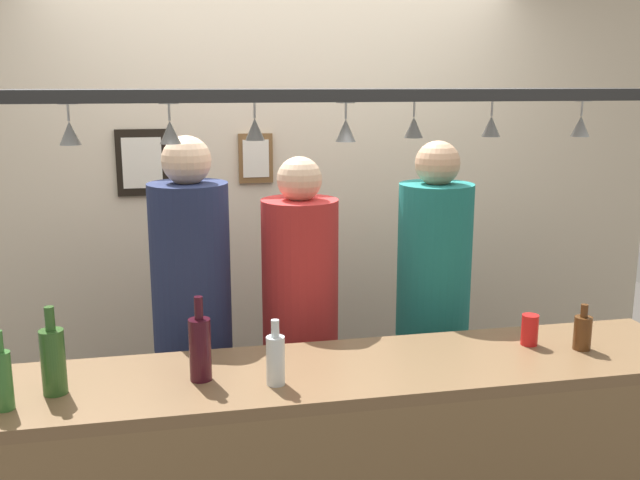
{
  "coord_description": "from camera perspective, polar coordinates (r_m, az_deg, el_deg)",
  "views": [
    {
      "loc": [
        -0.59,
        -2.73,
        1.98
      ],
      "look_at": [
        0.0,
        0.1,
        1.35
      ],
      "focal_mm": 40.42,
      "sensor_mm": 36.0,
      "label": 1
    }
  ],
  "objects": [
    {
      "name": "overhead_glass_rack",
      "position": [
        2.5,
        1.91,
        11.42
      ],
      "size": [
        2.2,
        0.36,
        0.04
      ],
      "primitive_type": "cube",
      "color": "black"
    },
    {
      "name": "bottle_beer_green_import",
      "position": [
        2.49,
        -23.84,
        -9.99
      ],
      "size": [
        0.06,
        0.06,
        0.26
      ],
      "color": "#336B2D",
      "rests_on": "bar_counter"
    },
    {
      "name": "bottle_beer_brown_stubby",
      "position": [
        2.96,
        20.08,
        -6.84
      ],
      "size": [
        0.07,
        0.07,
        0.18
      ],
      "color": "#512D14",
      "rests_on": "bar_counter"
    },
    {
      "name": "person_right_teal_shirt",
      "position": [
        3.39,
        8.95,
        -3.82
      ],
      "size": [
        0.34,
        0.34,
        1.73
      ],
      "color": "#2D334C",
      "rests_on": "ground_plane"
    },
    {
      "name": "person_middle_red_shirt",
      "position": [
        3.24,
        -1.58,
        -5.14
      ],
      "size": [
        0.34,
        0.34,
        1.67
      ],
      "color": "#2D334C",
      "rests_on": "ground_plane"
    },
    {
      "name": "hanging_wineglass_center_right",
      "position": [
        2.64,
        7.44,
        8.94
      ],
      "size": [
        0.07,
        0.07,
        0.13
      ],
      "color": "silver",
      "rests_on": "overhead_glass_rack"
    },
    {
      "name": "hanging_wineglass_right",
      "position": [
        2.74,
        13.4,
        8.85
      ],
      "size": [
        0.07,
        0.07,
        0.13
      ],
      "color": "silver",
      "rests_on": "overhead_glass_rack"
    },
    {
      "name": "bar_counter",
      "position": [
        2.66,
        2.79,
        -17.46
      ],
      "size": [
        2.7,
        0.55,
        0.97
      ],
      "color": "brown",
      "rests_on": "ground_plane"
    },
    {
      "name": "back_wall",
      "position": [
        3.93,
        -2.99,
        2.38
      ],
      "size": [
        4.4,
        0.06,
        2.6
      ],
      "primitive_type": "cube",
      "color": "beige",
      "rests_on": "ground_plane"
    },
    {
      "name": "hanging_wineglass_far_left",
      "position": [
        2.45,
        -19.21,
        8.11
      ],
      "size": [
        0.07,
        0.07,
        0.13
      ],
      "color": "silver",
      "rests_on": "overhead_glass_rack"
    },
    {
      "name": "picture_frame_caricature",
      "position": [
        3.81,
        -13.89,
        5.96
      ],
      "size": [
        0.26,
        0.02,
        0.34
      ],
      "color": "black",
      "rests_on": "back_wall"
    },
    {
      "name": "bottle_champagne_green",
      "position": [
        2.55,
        -20.37,
        -8.87
      ],
      "size": [
        0.08,
        0.08,
        0.3
      ],
      "color": "#2D5623",
      "rests_on": "bar_counter"
    },
    {
      "name": "hanging_wineglass_center",
      "position": [
        2.45,
        2.05,
        8.78
      ],
      "size": [
        0.07,
        0.07,
        0.13
      ],
      "color": "silver",
      "rests_on": "overhead_glass_rack"
    },
    {
      "name": "person_left_navy_shirt",
      "position": [
        3.17,
        -10.11,
        -4.51
      ],
      "size": [
        0.34,
        0.34,
        1.77
      ],
      "color": "#2D334C",
      "rests_on": "ground_plane"
    },
    {
      "name": "hanging_wineglass_far_right",
      "position": [
        2.84,
        19.94,
        8.56
      ],
      "size": [
        0.07,
        0.07,
        0.13
      ],
      "color": "silver",
      "rests_on": "overhead_glass_rack"
    },
    {
      "name": "bottle_wine_dark_red",
      "position": [
        2.53,
        -9.48,
        -8.39
      ],
      "size": [
        0.08,
        0.08,
        0.3
      ],
      "color": "#380F19",
      "rests_on": "bar_counter"
    },
    {
      "name": "bottle_soda_clear",
      "position": [
        2.48,
        -3.54,
        -9.35
      ],
      "size": [
        0.06,
        0.06,
        0.23
      ],
      "color": "silver",
      "rests_on": "bar_counter"
    },
    {
      "name": "drink_can",
      "position": [
        2.95,
        16.27,
        -6.84
      ],
      "size": [
        0.07,
        0.07,
        0.12
      ],
      "primitive_type": "cylinder",
      "color": "red",
      "rests_on": "bar_counter"
    },
    {
      "name": "picture_frame_crest",
      "position": [
        3.83,
        -5.11,
        6.46
      ],
      "size": [
        0.18,
        0.02,
        0.26
      ],
      "color": "brown",
      "rests_on": "back_wall"
    },
    {
      "name": "hanging_wineglass_center_left",
      "position": [
        2.51,
        -5.18,
        8.83
      ],
      "size": [
        0.07,
        0.07,
        0.13
      ],
      "color": "silver",
      "rests_on": "overhead_glass_rack"
    },
    {
      "name": "hanging_wineglass_left",
      "position": [
        2.41,
        -11.79,
        8.47
      ],
      "size": [
        0.07,
        0.07,
        0.13
      ],
      "color": "silver",
      "rests_on": "overhead_glass_rack"
    }
  ]
}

